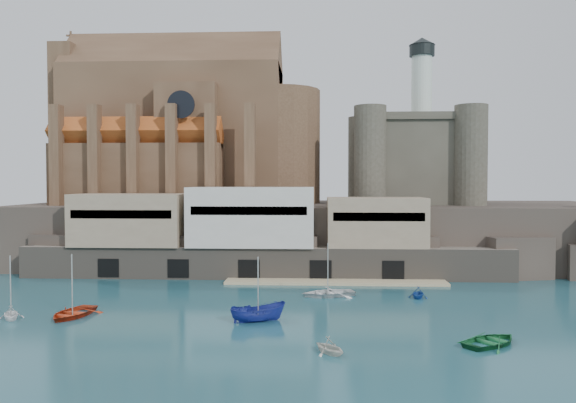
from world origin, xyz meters
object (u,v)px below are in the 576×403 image
(church, at_px, (185,135))
(boat_2, at_px, (258,321))
(castle_keep, at_px, (412,156))
(boat_0, at_px, (73,316))
(boat_1, at_px, (329,353))

(church, height_order, boat_2, church)
(castle_keep, bearing_deg, boat_2, -116.76)
(church, relative_size, boat_0, 7.31)
(castle_keep, distance_m, boat_2, 53.06)
(boat_0, bearing_deg, church, 98.26)
(boat_2, bearing_deg, church, 0.15)
(boat_1, distance_m, boat_2, 12.10)
(boat_0, bearing_deg, castle_keep, 56.26)
(castle_keep, xyz_separation_m, boat_0, (-41.65, -43.32, -18.31))
(church, relative_size, castle_keep, 1.60)
(church, relative_size, boat_2, 8.34)
(church, xyz_separation_m, boat_2, (17.79, -45.24, -22.13))
(church, bearing_deg, boat_2, -68.54)
(castle_keep, xyz_separation_m, boat_1, (-15.63, -54.47, -18.31))
(boat_0, distance_m, boat_2, 19.26)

